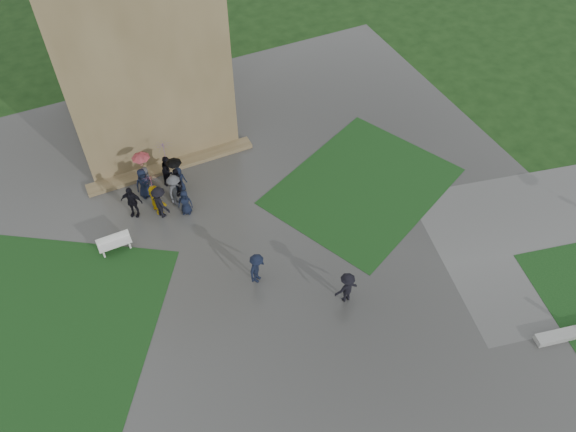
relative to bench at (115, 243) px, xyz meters
name	(u,v)px	position (x,y,z in m)	size (l,w,h in m)	color
ground	(248,323)	(4.04, -6.31, -0.47)	(120.00, 120.00, 0.00)	black
plaza	(231,288)	(4.04, -4.31, -0.46)	(34.00, 34.00, 0.02)	#333331
lawn_inset_left	(25,323)	(-4.46, -2.31, -0.45)	(11.00, 9.00, 0.01)	black
lawn_inset_right	(363,186)	(12.54, -1.31, -0.45)	(9.00, 7.00, 0.01)	black
tower_plinth	(172,166)	(4.04, 4.29, -0.34)	(9.00, 0.80, 0.22)	brown
bench	(115,243)	(0.00, 0.00, 0.00)	(1.52, 0.50, 0.88)	silver
visitor_cluster	(160,185)	(2.89, 2.09, 0.64)	(3.64, 3.30, 2.58)	black
pedestrian_mid	(257,268)	(5.29, -4.43, 0.39)	(1.08, 0.56, 1.68)	black
pedestrian_near	(347,288)	(8.34, -6.99, 0.39)	(1.09, 0.56, 1.68)	black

